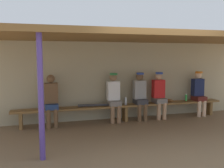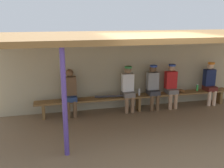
{
  "view_description": "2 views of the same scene",
  "coord_description": "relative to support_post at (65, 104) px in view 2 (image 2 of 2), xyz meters",
  "views": [
    {
      "loc": [
        -2.26,
        -4.95,
        1.82
      ],
      "look_at": [
        -0.46,
        1.27,
        1.08
      ],
      "focal_mm": 40.14,
      "sensor_mm": 36.0,
      "label": 1
    },
    {
      "loc": [
        -2.44,
        -5.31,
        2.74
      ],
      "look_at": [
        -0.84,
        1.4,
        0.9
      ],
      "focal_mm": 40.93,
      "sensor_mm": 36.0,
      "label": 2
    }
  ],
  "objects": [
    {
      "name": "ground_plane",
      "position": [
        2.25,
        0.55,
        -1.1
      ],
      "size": [
        24.0,
        24.0,
        0.0
      ],
      "primitive_type": "plane",
      "color": "brown"
    },
    {
      "name": "back_wall",
      "position": [
        2.25,
        2.55,
        0.0
      ],
      "size": [
        8.0,
        0.2,
        2.2
      ],
      "primitive_type": "cube",
      "color": "tan",
      "rests_on": "ground"
    },
    {
      "name": "dugout_roof",
      "position": [
        2.25,
        1.25,
        1.16
      ],
      "size": [
        8.0,
        2.8,
        0.12
      ],
      "primitive_type": "cube",
      "color": "brown",
      "rests_on": "back_wall"
    },
    {
      "name": "support_post",
      "position": [
        0.0,
        0.0,
        0.0
      ],
      "size": [
        0.1,
        0.1,
        2.2
      ],
      "primitive_type": "cylinder",
      "color": "#4C388C",
      "rests_on": "ground"
    },
    {
      "name": "bench",
      "position": [
        2.25,
        2.1,
        -0.71
      ],
      "size": [
        6.0,
        0.36,
        0.46
      ],
      "color": "brown",
      "rests_on": "ground"
    },
    {
      "name": "player_with_sunglasses",
      "position": [
        2.71,
        2.1,
        -0.35
      ],
      "size": [
        0.34,
        0.42,
        1.34
      ],
      "color": "#333338",
      "rests_on": "ground"
    },
    {
      "name": "player_in_white",
      "position": [
        1.93,
        2.1,
        -0.35
      ],
      "size": [
        0.34,
        0.42,
        1.34
      ],
      "color": "slate",
      "rests_on": "ground"
    },
    {
      "name": "player_leftmost",
      "position": [
        4.63,
        2.1,
        -0.35
      ],
      "size": [
        0.34,
        0.42,
        1.34
      ],
      "color": "#591E19",
      "rests_on": "ground"
    },
    {
      "name": "player_in_red",
      "position": [
        3.3,
        2.1,
        -0.35
      ],
      "size": [
        0.34,
        0.42,
        1.34
      ],
      "color": "slate",
      "rests_on": "ground"
    },
    {
      "name": "player_near_post",
      "position": [
        0.26,
        2.1,
        -0.37
      ],
      "size": [
        0.34,
        0.42,
        1.34
      ],
      "color": "navy",
      "rests_on": "ground"
    },
    {
      "name": "water_bottle_green",
      "position": [
        4.22,
        2.14,
        -0.54
      ],
      "size": [
        0.06,
        0.06,
        0.21
      ],
      "color": "green",
      "rests_on": "bench"
    },
    {
      "name": "water_bottle_orange",
      "position": [
        2.27,
        2.09,
        -0.54
      ],
      "size": [
        0.06,
        0.06,
        0.21
      ],
      "color": "silver",
      "rests_on": "bench"
    },
    {
      "name": "baseball_glove_worn",
      "position": [
        3.64,
        2.11,
        -0.6
      ],
      "size": [
        0.29,
        0.29,
        0.09
      ],
      "primitive_type": "ellipsoid",
      "rotation": [
        0.0,
        0.0,
        2.31
      ],
      "color": "brown",
      "rests_on": "bench"
    },
    {
      "name": "baseball_bat",
      "position": [
        1.39,
        2.1,
        -0.61
      ],
      "size": [
        0.89,
        0.16,
        0.07
      ],
      "primitive_type": "cylinder",
      "rotation": [
        0.0,
        1.57,
        -0.11
      ],
      "color": "#333338",
      "rests_on": "bench"
    }
  ]
}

